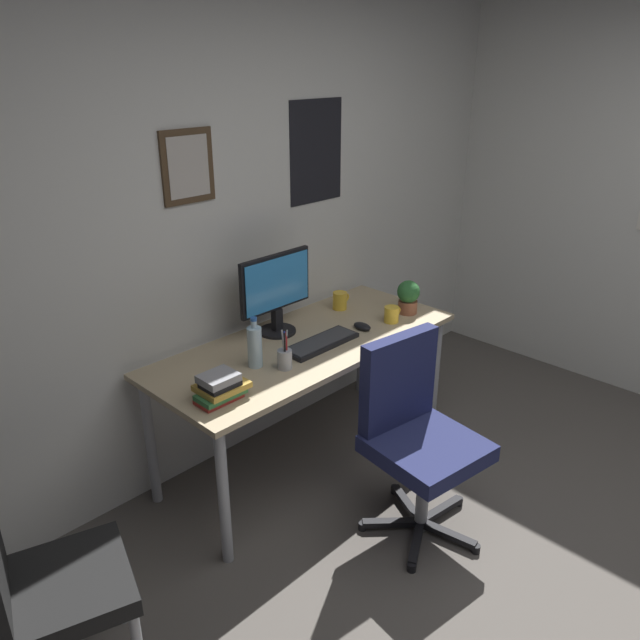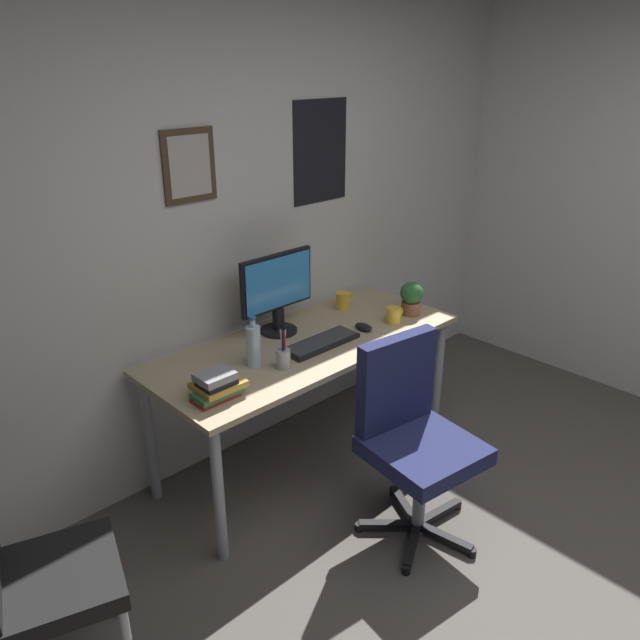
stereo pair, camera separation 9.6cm
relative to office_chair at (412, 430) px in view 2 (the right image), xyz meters
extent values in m
cube|color=silver|center=(-0.03, 1.15, 0.77)|extent=(4.40, 0.08, 2.60)
cube|color=#4C3823|center=(-0.37, 1.11, 1.10)|extent=(0.28, 0.02, 0.34)
cube|color=beige|center=(-0.37, 1.10, 1.10)|extent=(0.22, 0.00, 0.28)
cube|color=black|center=(0.48, 1.11, 1.08)|extent=(0.40, 0.01, 0.56)
cube|color=tan|center=(0.01, 0.72, 0.19)|extent=(1.71, 0.71, 0.03)
cylinder|color=#9EA0A5|center=(-0.78, 0.43, -0.18)|extent=(0.05, 0.05, 0.70)
cylinder|color=#9EA0A5|center=(0.80, 0.43, -0.18)|extent=(0.05, 0.05, 0.70)
cylinder|color=#9EA0A5|center=(-0.78, 1.01, -0.18)|extent=(0.05, 0.05, 0.70)
cylinder|color=#9EA0A5|center=(0.80, 1.01, -0.18)|extent=(0.05, 0.05, 0.70)
cube|color=#1E234C|center=(-0.01, -0.08, -0.07)|extent=(0.52, 0.52, 0.08)
cube|color=#1E234C|center=(0.02, 0.12, 0.20)|extent=(0.43, 0.13, 0.45)
cylinder|color=#9EA0A5|center=(-0.01, -0.08, -0.32)|extent=(0.07, 0.07, 0.42)
cube|color=black|center=(0.13, -0.10, -0.49)|extent=(0.28, 0.08, 0.03)
cylinder|color=black|center=(0.27, -0.12, -0.51)|extent=(0.05, 0.05, 0.04)
cube|color=black|center=(0.05, 0.05, -0.49)|extent=(0.16, 0.27, 0.03)
cylinder|color=black|center=(0.11, 0.17, -0.51)|extent=(0.05, 0.05, 0.04)
cube|color=black|center=(-0.11, 0.02, -0.49)|extent=(0.23, 0.22, 0.03)
cylinder|color=black|center=(-0.21, 0.12, -0.51)|extent=(0.05, 0.05, 0.04)
cube|color=black|center=(-0.13, -0.14, -0.49)|extent=(0.27, 0.17, 0.03)
cylinder|color=black|center=(-0.26, -0.21, -0.51)|extent=(0.05, 0.05, 0.04)
cube|color=black|center=(0.01, -0.22, -0.49)|extent=(0.09, 0.28, 0.03)
cylinder|color=black|center=(0.04, -0.35, -0.51)|extent=(0.05, 0.05, 0.04)
cube|color=black|center=(-1.51, 0.35, -0.09)|extent=(0.53, 0.53, 0.07)
cylinder|color=#9EA0A5|center=(-1.28, 0.46, -0.33)|extent=(0.05, 0.05, 0.41)
cylinder|color=#9EA0A5|center=(-1.62, 0.57, -0.33)|extent=(0.05, 0.05, 0.41)
cylinder|color=black|center=(-0.02, 0.91, 0.21)|extent=(0.20, 0.20, 0.01)
cube|color=black|center=(-0.02, 0.91, 0.28)|extent=(0.05, 0.04, 0.12)
cube|color=black|center=(-0.02, 0.92, 0.49)|extent=(0.46, 0.02, 0.30)
cube|color=#338CD8|center=(-0.02, 0.90, 0.49)|extent=(0.43, 0.00, 0.27)
cube|color=black|center=(0.03, 0.63, 0.21)|extent=(0.43, 0.15, 0.02)
cube|color=#38383A|center=(0.03, 0.63, 0.23)|extent=(0.41, 0.13, 0.00)
ellipsoid|color=black|center=(0.33, 0.61, 0.22)|extent=(0.06, 0.11, 0.04)
cylinder|color=silver|center=(-0.36, 0.69, 0.30)|extent=(0.07, 0.07, 0.20)
cylinder|color=silver|center=(-0.36, 0.69, 0.42)|extent=(0.03, 0.03, 0.04)
cylinder|color=#2659B2|center=(-0.36, 0.69, 0.45)|extent=(0.03, 0.03, 0.01)
cylinder|color=yellow|center=(0.52, 0.56, 0.25)|extent=(0.08, 0.08, 0.09)
torus|color=yellow|center=(0.57, 0.56, 0.25)|extent=(0.05, 0.01, 0.05)
cylinder|color=yellow|center=(0.46, 0.90, 0.25)|extent=(0.08, 0.08, 0.10)
torus|color=yellow|center=(0.52, 0.90, 0.26)|extent=(0.05, 0.01, 0.05)
cylinder|color=brown|center=(0.69, 0.58, 0.24)|extent=(0.11, 0.11, 0.07)
sphere|color=#2D6B33|center=(0.69, 0.58, 0.33)|extent=(0.13, 0.13, 0.13)
ellipsoid|color=#287A38|center=(0.66, 0.60, 0.35)|extent=(0.07, 0.08, 0.02)
ellipsoid|color=#287A38|center=(0.72, 0.60, 0.35)|extent=(0.07, 0.08, 0.02)
ellipsoid|color=#287A38|center=(0.67, 0.55, 0.34)|extent=(0.08, 0.07, 0.02)
cylinder|color=#9EA0A5|center=(-0.27, 0.58, 0.25)|extent=(0.07, 0.07, 0.09)
cylinder|color=#263FBF|center=(-0.27, 0.58, 0.33)|extent=(0.01, 0.01, 0.13)
cylinder|color=red|center=(-0.26, 0.57, 0.33)|extent=(0.01, 0.01, 0.13)
cylinder|color=black|center=(-0.28, 0.56, 0.33)|extent=(0.01, 0.01, 0.13)
cylinder|color=#9EA0A5|center=(-0.26, 0.58, 0.33)|extent=(0.01, 0.03, 0.14)
cylinder|color=#9EA0A5|center=(-0.28, 0.58, 0.33)|extent=(0.01, 0.02, 0.14)
cube|color=#B22D28|center=(-0.68, 0.56, 0.21)|extent=(0.19, 0.11, 0.02)
cube|color=#33723F|center=(-0.67, 0.55, 0.24)|extent=(0.21, 0.12, 0.02)
cube|color=gold|center=(-0.65, 0.57, 0.26)|extent=(0.21, 0.17, 0.03)
cube|color=black|center=(-0.67, 0.55, 0.28)|extent=(0.15, 0.12, 0.02)
cube|color=gray|center=(-0.67, 0.56, 0.31)|extent=(0.15, 0.13, 0.03)
camera|label=1|loc=(-2.03, -1.37, 1.57)|focal=34.69mm
camera|label=2|loc=(-1.96, -1.44, 1.57)|focal=34.69mm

